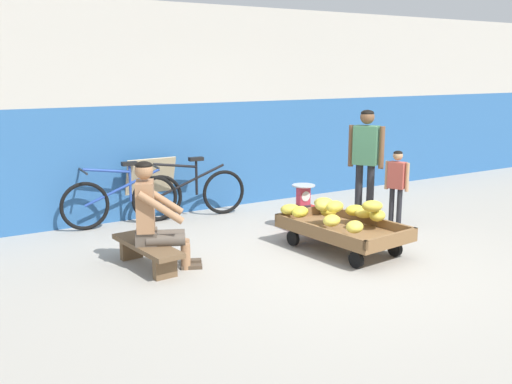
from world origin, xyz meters
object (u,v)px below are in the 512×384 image
at_px(bicycle_far_left, 190,193).
at_px(vendor_seated, 154,215).
at_px(plastic_crate, 303,218).
at_px(sign_board, 150,188).
at_px(low_bench, 147,250).
at_px(customer_child, 397,181).
at_px(shopping_bag, 339,226).
at_px(banana_cart, 343,231).
at_px(bicycle_near_left, 123,200).
at_px(customer_adult, 366,153).
at_px(weighing_scale, 303,195).

bearing_deg(bicycle_far_left, vendor_seated, -125.08).
bearing_deg(plastic_crate, sign_board, 131.98).
distance_m(low_bench, customer_child, 3.40).
xyz_separation_m(low_bench, vendor_seated, (0.08, -0.04, 0.37)).
bearing_deg(shopping_bag, customer_child, -6.53).
relative_size(banana_cart, bicycle_near_left, 0.92).
distance_m(low_bench, vendor_seated, 0.38).
relative_size(low_bench, customer_adult, 0.73).
distance_m(bicycle_near_left, customer_child, 3.62).
height_order(weighing_scale, sign_board, sign_board).
distance_m(weighing_scale, sign_board, 2.20).
height_order(plastic_crate, weighing_scale, weighing_scale).
height_order(sign_board, shopping_bag, sign_board).
bearing_deg(plastic_crate, weighing_scale, -90.00).
relative_size(banana_cart, weighing_scale, 5.07).
bearing_deg(low_bench, sign_board, 67.63).
relative_size(banana_cart, bicycle_far_left, 0.92).
height_order(sign_board, customer_child, customer_child).
distance_m(banana_cart, bicycle_near_left, 2.99).
distance_m(bicycle_near_left, shopping_bag, 2.87).
relative_size(sign_board, customer_child, 0.84).
xyz_separation_m(weighing_scale, shopping_bag, (0.21, -0.48, -0.33)).
bearing_deg(shopping_bag, bicycle_near_left, 138.41).
relative_size(low_bench, plastic_crate, 3.12).
xyz_separation_m(vendor_seated, sign_board, (0.75, 2.04, -0.14)).
bearing_deg(low_bench, bicycle_near_left, 78.43).
distance_m(low_bench, weighing_scale, 2.34).
height_order(vendor_seated, bicycle_near_left, vendor_seated).
distance_m(bicycle_far_left, customer_child, 2.83).
distance_m(banana_cart, shopping_bag, 0.64).
height_order(plastic_crate, shopping_bag, plastic_crate).
distance_m(low_bench, bicycle_far_left, 2.15).
xyz_separation_m(bicycle_far_left, sign_board, (-0.47, 0.31, 0.08)).
bearing_deg(sign_board, shopping_bag, -51.57).
height_order(banana_cart, vendor_seated, vendor_seated).
bearing_deg(customer_child, weighing_scale, 151.62).
xyz_separation_m(sign_board, shopping_bag, (1.68, -2.12, -0.31)).
relative_size(plastic_crate, customer_child, 0.35).
bearing_deg(sign_board, bicycle_near_left, -154.68).
relative_size(customer_adult, shopping_bag, 6.38).
bearing_deg(plastic_crate, banana_cart, -99.22).
bearing_deg(bicycle_far_left, customer_child, -42.65).
bearing_deg(vendor_seated, bicycle_near_left, 81.09).
xyz_separation_m(bicycle_far_left, customer_adult, (1.92, -1.46, 0.60)).
relative_size(sign_board, shopping_bag, 3.60).
height_order(bicycle_far_left, customer_child, customer_child).
xyz_separation_m(plastic_crate, weighing_scale, (0.00, -0.00, 0.30)).
bearing_deg(vendor_seated, low_bench, 156.47).
relative_size(vendor_seated, customer_adult, 0.75).
bearing_deg(bicycle_near_left, sign_board, 25.32).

